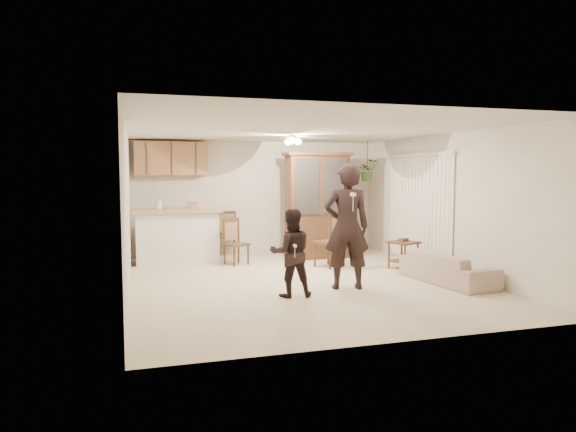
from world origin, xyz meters
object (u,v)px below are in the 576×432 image
object	(u,v)px
side_table	(403,254)
chair_hutch_right	(329,251)
chair_hutch_left	(226,243)
chair_bar	(236,252)
sofa	(448,261)
child	(291,251)
china_hutch	(317,206)
adult	(347,231)

from	to	relation	value
side_table	chair_hutch_right	size ratio (longest dim) A/B	0.57
chair_hutch_left	chair_hutch_right	bearing A→B (deg)	-34.14
chair_bar	sofa	bearing A→B (deg)	-65.07
chair_hutch_right	sofa	bearing A→B (deg)	97.46
child	chair_bar	world-z (taller)	child
chair_hutch_left	sofa	bearing A→B (deg)	-37.88
child	china_hutch	size ratio (longest dim) A/B	0.61
child	chair_hutch_left	xyz separation A→B (m)	(-0.29, 3.89, -0.40)
china_hutch	child	bearing A→B (deg)	-116.97
sofa	china_hutch	bearing A→B (deg)	15.11
sofa	adult	size ratio (longest dim) A/B	1.04
sofa	side_table	world-z (taller)	sofa
china_hutch	side_table	size ratio (longest dim) A/B	3.62
adult	china_hutch	xyz separation A→B (m)	(0.54, 2.87, 0.20)
sofa	child	xyz separation A→B (m)	(-2.73, -0.15, 0.31)
sofa	chair_bar	xyz separation A→B (m)	(-3.00, 2.64, -0.11)
chair_hutch_left	chair_hutch_right	distance (m)	2.49
chair_bar	chair_hutch_right	distance (m)	1.82
child	chair_hutch_left	bearing A→B (deg)	-79.67
side_table	chair_hutch_right	xyz separation A→B (m)	(-1.27, 0.58, 0.03)
china_hutch	chair_hutch_right	xyz separation A→B (m)	(-0.13, -1.06, -0.79)
child	chair_hutch_left	distance (m)	3.93
side_table	chair_hutch_right	bearing A→B (deg)	155.41
adult	chair_bar	xyz separation A→B (m)	(-1.26, 2.54, -0.64)
adult	child	world-z (taller)	adult
child	china_hutch	world-z (taller)	china_hutch
child	chair_hutch_right	bearing A→B (deg)	-117.97
chair_hutch_right	adult	bearing A→B (deg)	49.73
chair_hutch_right	china_hutch	bearing A→B (deg)	-124.40
sofa	china_hutch	xyz separation A→B (m)	(-1.20, 2.97, 0.73)
chair_hutch_left	china_hutch	bearing A→B (deg)	-9.86
china_hutch	chair_bar	xyz separation A→B (m)	(-1.80, -0.33, -0.84)
china_hutch	side_table	xyz separation A→B (m)	(1.14, -1.64, -0.83)
chair_bar	adult	bearing A→B (deg)	-87.49
chair_hutch_right	child	bearing A→B (deg)	28.59
sofa	chair_hutch_left	size ratio (longest dim) A/B	1.94
sofa	chair_bar	size ratio (longest dim) A/B	2.07
sofa	chair_hutch_left	bearing A→B (deg)	31.91
side_table	chair_hutch_right	world-z (taller)	chair_hutch_right
side_table	chair_bar	bearing A→B (deg)	156.09
adult	chair_bar	world-z (taller)	adult
chair_hutch_left	adult	bearing A→B (deg)	-57.56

